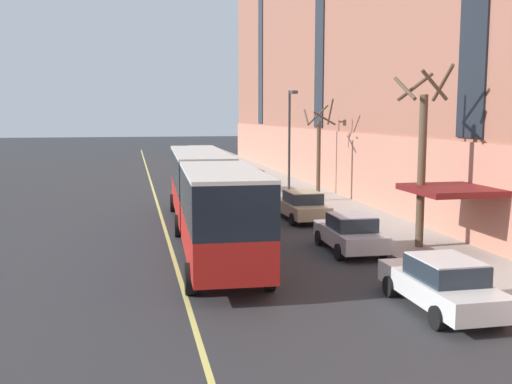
{
  "coord_description": "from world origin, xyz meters",
  "views": [
    {
      "loc": [
        -3.41,
        -22.7,
        5.53
      ],
      "look_at": [
        2.46,
        5.48,
        1.8
      ],
      "focal_mm": 42.0,
      "sensor_mm": 36.0,
      "label": 1
    }
  ],
  "objects_px": {
    "parked_car_black_0": "(251,180)",
    "parked_car_white_2": "(442,284)",
    "city_bus": "(206,192)",
    "fire_hydrant": "(267,180)",
    "street_tree_mid_block": "(422,155)",
    "street_lamp": "(290,132)",
    "parked_car_green_4": "(235,171)",
    "parked_car_silver_3": "(350,233)",
    "parked_car_champagne_5": "(302,206)",
    "street_tree_far_uptown": "(319,151)"
  },
  "relations": [
    {
      "from": "parked_car_black_0",
      "to": "parked_car_white_2",
      "type": "distance_m",
      "value": 27.4
    },
    {
      "from": "city_bus",
      "to": "fire_hydrant",
      "type": "bearing_deg",
      "value": 69.44
    },
    {
      "from": "street_tree_mid_block",
      "to": "street_lamp",
      "type": "xyz_separation_m",
      "value": [
        -1.12,
        16.29,
        0.5
      ]
    },
    {
      "from": "parked_car_white_2",
      "to": "fire_hydrant",
      "type": "height_order",
      "value": "parked_car_white_2"
    },
    {
      "from": "parked_car_white_2",
      "to": "parked_car_green_4",
      "type": "relative_size",
      "value": 0.98
    },
    {
      "from": "parked_car_black_0",
      "to": "parked_car_green_4",
      "type": "xyz_separation_m",
      "value": [
        0.03,
        7.19,
        0.0
      ]
    },
    {
      "from": "parked_car_green_4",
      "to": "fire_hydrant",
      "type": "bearing_deg",
      "value": -69.67
    },
    {
      "from": "parked_car_silver_3",
      "to": "city_bus",
      "type": "bearing_deg",
      "value": 146.08
    },
    {
      "from": "parked_car_green_4",
      "to": "street_tree_mid_block",
      "type": "bearing_deg",
      "value": -83.8
    },
    {
      "from": "parked_car_black_0",
      "to": "parked_car_green_4",
      "type": "distance_m",
      "value": 7.19
    },
    {
      "from": "parked_car_black_0",
      "to": "parked_car_champagne_5",
      "type": "relative_size",
      "value": 0.99
    },
    {
      "from": "parked_car_green_4",
      "to": "street_tree_mid_block",
      "type": "relative_size",
      "value": 0.65
    },
    {
      "from": "parked_car_black_0",
      "to": "street_lamp",
      "type": "relative_size",
      "value": 0.68
    },
    {
      "from": "street_tree_far_uptown",
      "to": "fire_hydrant",
      "type": "xyz_separation_m",
      "value": [
        -1.24,
        9.09,
        -2.79
      ]
    },
    {
      "from": "parked_car_black_0",
      "to": "street_tree_mid_block",
      "type": "relative_size",
      "value": 0.64
    },
    {
      "from": "parked_car_white_2",
      "to": "street_tree_mid_block",
      "type": "relative_size",
      "value": 0.64
    },
    {
      "from": "parked_car_white_2",
      "to": "street_tree_mid_block",
      "type": "distance_m",
      "value": 8.38
    },
    {
      "from": "parked_car_champagne_5",
      "to": "fire_hydrant",
      "type": "relative_size",
      "value": 6.62
    },
    {
      "from": "parked_car_champagne_5",
      "to": "street_lamp",
      "type": "distance_m",
      "value": 9.45
    },
    {
      "from": "parked_car_black_0",
      "to": "fire_hydrant",
      "type": "bearing_deg",
      "value": 54.09
    },
    {
      "from": "city_bus",
      "to": "street_tree_mid_block",
      "type": "bearing_deg",
      "value": -25.3
    },
    {
      "from": "parked_car_silver_3",
      "to": "street_tree_mid_block",
      "type": "relative_size",
      "value": 0.6
    },
    {
      "from": "parked_car_silver_3",
      "to": "street_tree_mid_block",
      "type": "xyz_separation_m",
      "value": [
        2.89,
        -0.29,
        3.13
      ]
    },
    {
      "from": "parked_car_white_2",
      "to": "fire_hydrant",
      "type": "distance_m",
      "value": 29.92
    },
    {
      "from": "street_tree_far_uptown",
      "to": "street_lamp",
      "type": "xyz_separation_m",
      "value": [
        -1.14,
        2.7,
        1.12
      ]
    },
    {
      "from": "parked_car_green_4",
      "to": "parked_car_champagne_5",
      "type": "relative_size",
      "value": 1.0
    },
    {
      "from": "fire_hydrant",
      "to": "parked_car_green_4",
      "type": "bearing_deg",
      "value": 110.33
    },
    {
      "from": "parked_car_green_4",
      "to": "street_tree_far_uptown",
      "type": "xyz_separation_m",
      "value": [
        2.99,
        -13.82,
        2.5
      ]
    },
    {
      "from": "street_lamp",
      "to": "fire_hydrant",
      "type": "bearing_deg",
      "value": 90.9
    },
    {
      "from": "fire_hydrant",
      "to": "parked_car_white_2",
      "type": "bearing_deg",
      "value": -93.33
    },
    {
      "from": "street_lamp",
      "to": "fire_hydrant",
      "type": "distance_m",
      "value": 7.49
    },
    {
      "from": "street_tree_mid_block",
      "to": "street_lamp",
      "type": "height_order",
      "value": "street_tree_mid_block"
    },
    {
      "from": "street_tree_far_uptown",
      "to": "fire_hydrant",
      "type": "distance_m",
      "value": 9.59
    },
    {
      "from": "city_bus",
      "to": "parked_car_white_2",
      "type": "distance_m",
      "value": 12.37
    },
    {
      "from": "city_bus",
      "to": "parked_car_black_0",
      "type": "height_order",
      "value": "city_bus"
    },
    {
      "from": "parked_car_green_4",
      "to": "street_tree_mid_block",
      "type": "xyz_separation_m",
      "value": [
        2.98,
        -27.41,
        3.12
      ]
    },
    {
      "from": "street_tree_mid_block",
      "to": "parked_car_silver_3",
      "type": "bearing_deg",
      "value": 174.22
    },
    {
      "from": "parked_car_champagne_5",
      "to": "parked_car_silver_3",
      "type": "bearing_deg",
      "value": -90.89
    },
    {
      "from": "parked_car_silver_3",
      "to": "fire_hydrant",
      "type": "relative_size",
      "value": 6.11
    },
    {
      "from": "parked_car_champagne_5",
      "to": "street_tree_far_uptown",
      "type": "relative_size",
      "value": 0.75
    },
    {
      "from": "parked_car_green_4",
      "to": "parked_car_champagne_5",
      "type": "xyz_separation_m",
      "value": [
        0.2,
        -19.69,
        0.0
      ]
    },
    {
      "from": "street_lamp",
      "to": "parked_car_silver_3",
      "type": "bearing_deg",
      "value": -96.3
    },
    {
      "from": "city_bus",
      "to": "parked_car_white_2",
      "type": "height_order",
      "value": "city_bus"
    },
    {
      "from": "street_lamp",
      "to": "parked_car_black_0",
      "type": "bearing_deg",
      "value": 115.67
    },
    {
      "from": "parked_car_black_0",
      "to": "parked_car_green_4",
      "type": "height_order",
      "value": "same"
    },
    {
      "from": "street_tree_far_uptown",
      "to": "fire_hydrant",
      "type": "relative_size",
      "value": 8.82
    },
    {
      "from": "parked_car_silver_3",
      "to": "street_tree_far_uptown",
      "type": "xyz_separation_m",
      "value": [
        2.9,
        13.3,
        2.5
      ]
    },
    {
      "from": "parked_car_black_0",
      "to": "parked_car_silver_3",
      "type": "xyz_separation_m",
      "value": [
        0.12,
        -19.92,
        -0.0
      ]
    },
    {
      "from": "parked_car_champagne_5",
      "to": "city_bus",
      "type": "bearing_deg",
      "value": -145.19
    },
    {
      "from": "parked_car_white_2",
      "to": "parked_car_green_4",
      "type": "xyz_separation_m",
      "value": [
        -0.01,
        34.6,
        -0.0
      ]
    }
  ]
}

